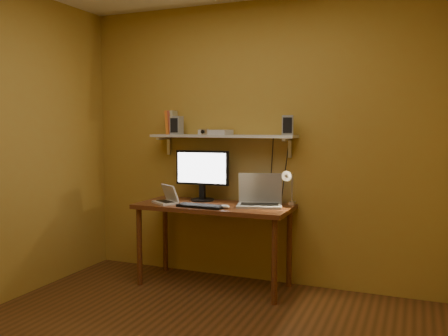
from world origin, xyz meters
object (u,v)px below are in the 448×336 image
at_px(laptop, 260,197).
at_px(netbook, 167,198).
at_px(mouse, 225,207).
at_px(router, 216,132).
at_px(wall_shelf, 222,136).
at_px(keyboard, 201,206).
at_px(desk_lamp, 289,183).
at_px(speaker_left, 177,125).
at_px(shelf_camera, 204,132).
at_px(speaker_right, 288,125).
at_px(monitor, 202,173).
at_px(desk, 214,214).

bearing_deg(laptop, netbook, 178.63).
distance_m(mouse, router, 0.76).
relative_size(wall_shelf, netbook, 4.95).
relative_size(netbook, keyboard, 0.68).
distance_m(desk_lamp, speaker_left, 1.24).
relative_size(keyboard, router, 1.50).
xyz_separation_m(mouse, shelf_camera, (-0.33, 0.28, 0.64)).
xyz_separation_m(wall_shelf, desk_lamp, (0.66, -0.07, -0.40)).
distance_m(desk_lamp, speaker_right, 0.51).
xyz_separation_m(desk_lamp, router, (-0.73, 0.07, 0.44)).
bearing_deg(wall_shelf, desk_lamp, -5.88).
bearing_deg(laptop, speaker_right, 6.04).
height_order(mouse, speaker_left, speaker_left).
bearing_deg(monitor, laptop, -8.35).
height_order(desk, desk_lamp, desk_lamp).
bearing_deg(keyboard, monitor, 115.48).
relative_size(mouse, router, 0.32).
distance_m(desk, mouse, 0.26).
bearing_deg(keyboard, wall_shelf, 86.00).
height_order(desk, keyboard, keyboard).
distance_m(speaker_left, router, 0.41).
relative_size(wall_shelf, speaker_right, 8.08).
bearing_deg(monitor, shelf_camera, -49.02).
xyz_separation_m(netbook, desk_lamp, (1.08, 0.24, 0.16)).
relative_size(desk, monitor, 2.66).
bearing_deg(mouse, keyboard, -155.89).
bearing_deg(desk_lamp, wall_shelf, 174.12).
height_order(desk_lamp, speaker_right, speaker_right).
bearing_deg(mouse, wall_shelf, 133.50).
relative_size(monitor, mouse, 5.92).
relative_size(speaker_left, shelf_camera, 1.83).
bearing_deg(mouse, laptop, 64.81).
bearing_deg(netbook, speaker_left, 133.15).
bearing_deg(netbook, shelf_camera, 73.84).
distance_m(shelf_camera, router, 0.12).
bearing_deg(monitor, speaker_right, -0.56).
xyz_separation_m(speaker_left, shelf_camera, (0.32, -0.06, -0.06)).
xyz_separation_m(monitor, netbook, (-0.23, -0.27, -0.22)).
xyz_separation_m(monitor, desk_lamp, (0.85, -0.03, -0.06)).
relative_size(monitor, shelf_camera, 5.48).
height_order(desk_lamp, shelf_camera, shelf_camera).
xyz_separation_m(laptop, netbook, (-0.82, -0.20, -0.03)).
distance_m(wall_shelf, keyboard, 0.71).
xyz_separation_m(wall_shelf, laptop, (0.40, -0.10, -0.53)).
bearing_deg(desk_lamp, speaker_right, 121.74).
bearing_deg(shelf_camera, mouse, -40.51).
distance_m(desk, keyboard, 0.21).
bearing_deg(mouse, desk_lamp, 47.78).
xyz_separation_m(netbook, keyboard, (0.37, -0.08, -0.04)).
bearing_deg(router, speaker_left, -178.06).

